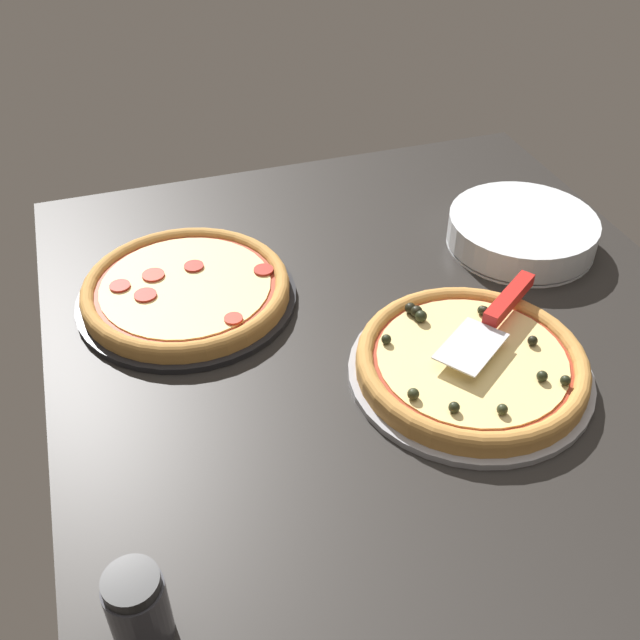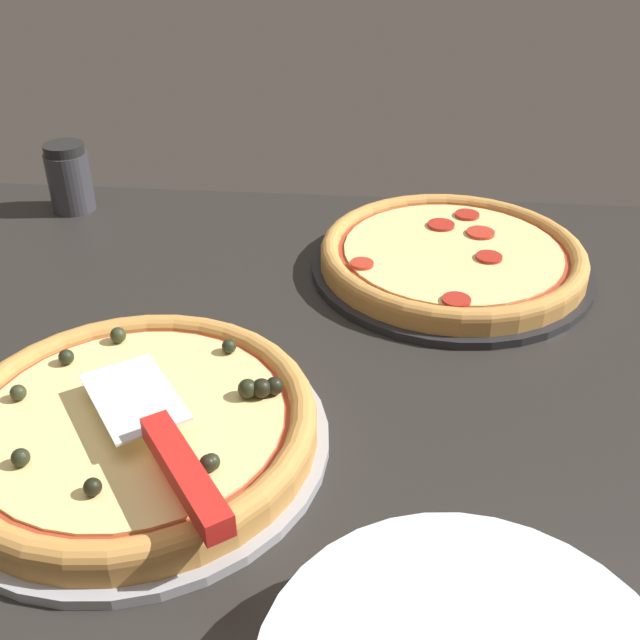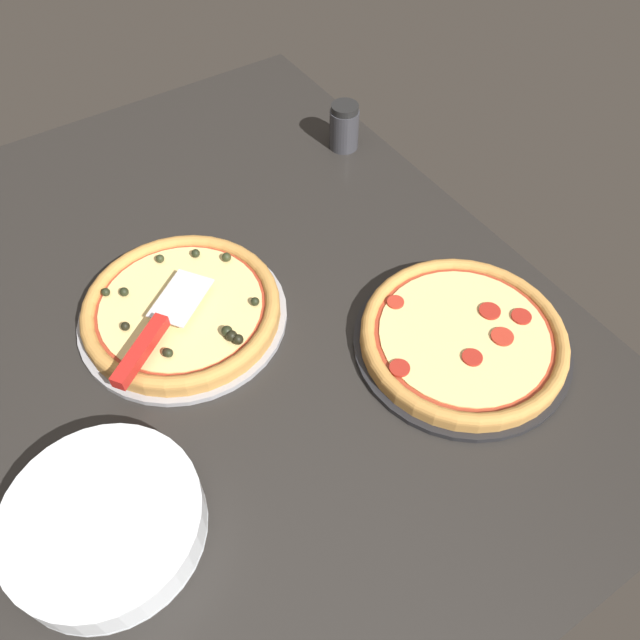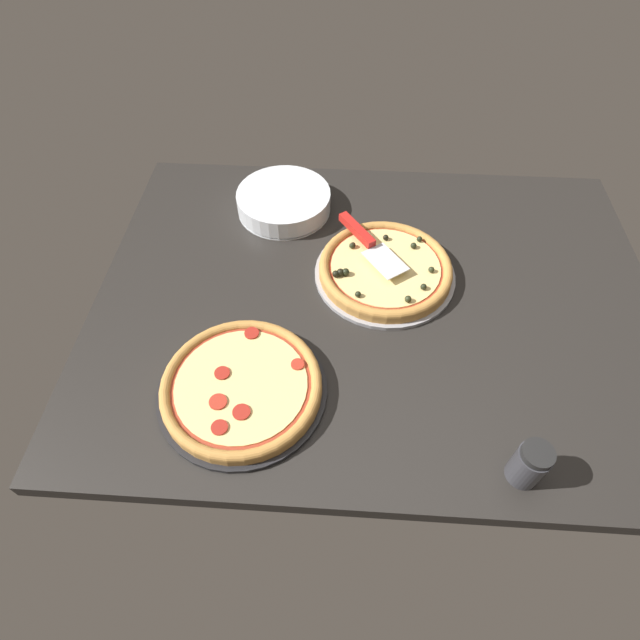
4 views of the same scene
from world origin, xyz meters
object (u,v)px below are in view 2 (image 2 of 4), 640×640
serving_spatula (172,454)px  parmesan_shaker (69,178)px  pizza_front (134,422)px  pizza_back (452,254)px

serving_spatula → parmesan_shaker: 63.16cm
parmesan_shaker → pizza_front: bearing=-63.6°
pizza_back → serving_spatula: size_ratio=1.50×
serving_spatula → parmesan_shaker: (-29.74, 55.71, -1.15)cm
pizza_front → serving_spatula: serving_spatula is taller
pizza_front → serving_spatula: size_ratio=1.49×
serving_spatula → parmesan_shaker: size_ratio=2.21×
pizza_back → parmesan_shaker: 55.38cm
pizza_front → parmesan_shaker: size_ratio=3.28×
pizza_front → pizza_back: size_ratio=0.99×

